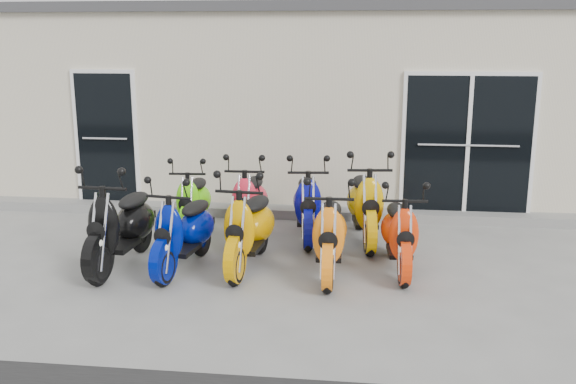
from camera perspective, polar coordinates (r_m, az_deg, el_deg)
name	(u,v)px	position (r m, az deg, el deg)	size (l,w,h in m)	color
ground	(283,259)	(8.40, -0.49, -5.94)	(80.00, 80.00, 0.00)	gray
building	(315,99)	(13.15, 2.42, 8.28)	(14.00, 6.00, 3.20)	beige
roof_cap	(316,13)	(13.10, 2.49, 15.61)	(14.20, 6.20, 0.16)	#3F3F42
front_step	(299,212)	(10.29, 0.94, -1.82)	(14.00, 0.40, 0.15)	gray
door_left	(106,134)	(10.98, -15.86, 4.96)	(1.07, 0.08, 2.22)	black
door_right	(468,141)	(10.26, 15.70, 4.40)	(2.02, 0.08, 2.22)	black
scooter_front_black	(120,214)	(8.17, -14.67, -1.90)	(0.68, 1.86, 1.37)	black
scooter_front_blue	(184,221)	(7.93, -9.27, -2.53)	(0.62, 1.70, 1.26)	#001083
scooter_front_orange_a	(249,217)	(7.89, -3.49, -2.21)	(0.65, 1.79, 1.32)	#DB9500
scooter_front_orange_b	(330,223)	(7.68, 3.73, -2.78)	(0.64, 1.75, 1.29)	orange
scooter_front_red	(400,223)	(7.91, 9.93, -2.75)	(0.60, 1.64, 1.21)	red
scooter_back_green	(193,193)	(9.44, -8.42, -0.12)	(0.59, 1.61, 1.19)	#60EA0B
scooter_back_red	(250,193)	(9.19, -3.44, -0.08)	(0.63, 1.73, 1.28)	red
scooter_back_blue	(308,194)	(9.07, 1.75, -0.21)	(0.63, 1.75, 1.29)	#080A83
scooter_back_yellow	(365,194)	(8.97, 6.90, -0.18)	(0.68, 1.86, 1.37)	#DCA503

